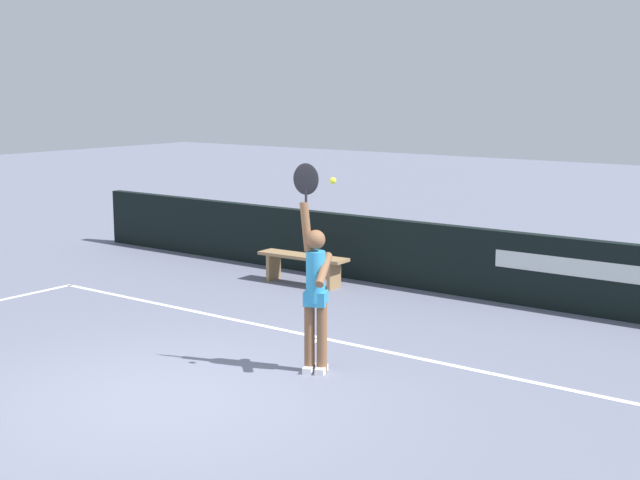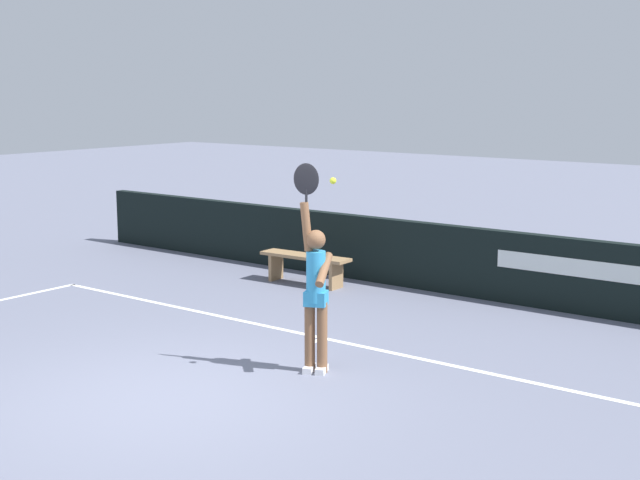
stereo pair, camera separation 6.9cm
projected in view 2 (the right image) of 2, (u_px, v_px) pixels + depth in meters
name	position (u px, v px, depth m)	size (l,w,h in m)	color
ground_plane	(166.00, 397.00, 8.92)	(60.00, 60.00, 0.00)	slate
court_lines	(150.00, 403.00, 8.76)	(10.09, 5.89, 0.00)	white
back_wall	(447.00, 259.00, 13.39)	(15.00, 0.19, 1.05)	black
tennis_player	(315.00, 288.00, 9.56)	(0.49, 0.46, 2.31)	brown
tennis_ball	(333.00, 181.00, 9.14)	(0.07, 0.07, 0.07)	#D1E12C
courtside_bench_near	(305.00, 262.00, 13.97)	(1.56, 0.43, 0.48)	#94734C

